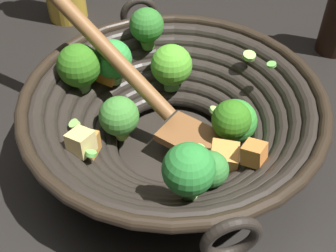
# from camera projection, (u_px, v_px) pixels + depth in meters

# --- Properties ---
(ground_plane) EXTENTS (4.00, 4.00, 0.00)m
(ground_plane) POSITION_uv_depth(u_px,v_px,m) (173.00, 151.00, 0.54)
(ground_plane) COLOR black
(wok) EXTENTS (0.34, 0.41, 0.22)m
(wok) POSITION_uv_depth(u_px,v_px,m) (171.00, 113.00, 0.50)
(wok) COLOR black
(wok) RESTS_ON ground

